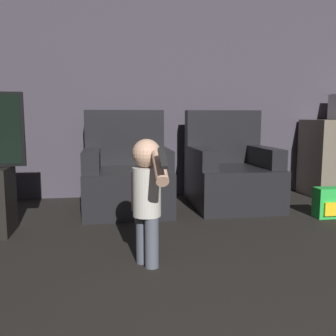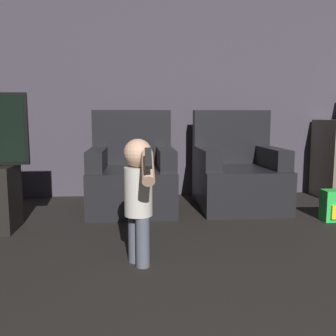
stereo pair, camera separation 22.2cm
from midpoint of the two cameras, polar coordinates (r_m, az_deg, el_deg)
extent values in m
cube|color=#3D3842|center=(4.53, 1.62, 12.29)|extent=(8.40, 0.05, 2.60)
cube|color=black|center=(3.81, -3.81, -3.26)|extent=(0.85, 0.92, 0.43)
cube|color=black|center=(4.13, -4.00, 4.69)|extent=(0.85, 0.16, 0.59)
cube|color=black|center=(3.78, -9.07, 1.36)|extent=(0.16, 0.75, 0.20)
cube|color=black|center=(3.79, 1.34, 1.48)|extent=(0.16, 0.75, 0.20)
cube|color=black|center=(3.99, 12.32, -2.94)|extent=(0.85, 0.92, 0.43)
cube|color=black|center=(4.29, 11.04, 4.69)|extent=(0.85, 0.16, 0.59)
cube|color=black|center=(3.86, 7.57, 1.52)|extent=(0.16, 0.75, 0.20)
cube|color=black|center=(4.06, 17.08, 1.56)|extent=(0.16, 0.75, 0.20)
cylinder|color=#474C56|center=(2.40, -1.18, -11.22)|extent=(0.09, 0.09, 0.32)
cylinder|color=#474C56|center=(2.48, -2.45, -10.60)|extent=(0.09, 0.09, 0.32)
cylinder|color=#B7B2A8|center=(2.36, -1.86, -3.61)|extent=(0.18, 0.18, 0.31)
sphere|color=tan|center=(2.32, -1.88, 2.28)|extent=(0.18, 0.18, 0.18)
cylinder|color=tan|center=(2.45, -3.25, -3.47)|extent=(0.07, 0.07, 0.26)
cylinder|color=tan|center=(2.12, -0.11, 0.11)|extent=(0.07, 0.26, 0.19)
cube|color=black|center=(2.01, 0.16, 1.52)|extent=(0.04, 0.16, 0.10)
camera|label=1|loc=(0.11, -87.93, 0.28)|focal=40.00mm
camera|label=2|loc=(0.11, 92.07, -0.28)|focal=40.00mm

